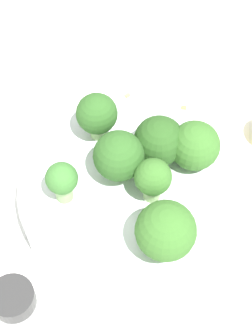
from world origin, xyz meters
TOP-DOWN VIEW (x-y plane):
  - ground_plane at (0.00, 0.00)m, footprint 3.00×3.00m
  - bowl at (0.00, 0.00)m, footprint 0.23×0.23m
  - broccoli_floret_0 at (-0.01, -0.01)m, footprint 0.05×0.05m
  - broccoli_floret_1 at (-0.06, 0.05)m, footprint 0.05×0.05m
  - broccoli_floret_2 at (-0.00, 0.03)m, footprint 0.04×0.04m
  - broccoli_floret_3 at (-0.05, -0.06)m, footprint 0.04×0.04m
  - broccoli_floret_4 at (-0.05, 0.02)m, footprint 0.05×0.05m
  - broccoli_floret_5 at (0.05, 0.06)m, footprint 0.06×0.06m
  - broccoli_floret_6 at (0.04, -0.05)m, footprint 0.03×0.03m
  - pepper_shaker at (0.16, -0.03)m, footprint 0.04×0.04m
  - almond_crumb_0 at (-0.15, 0.01)m, footprint 0.01×0.01m
  - almond_crumb_2 at (-0.14, -0.07)m, footprint 0.01×0.01m

SIDE VIEW (x-z plane):
  - ground_plane at x=0.00m, z-range 0.00..0.00m
  - almond_crumb_0 at x=-0.15m, z-range 0.00..0.01m
  - almond_crumb_2 at x=-0.14m, z-range 0.00..0.01m
  - bowl at x=0.00m, z-range 0.00..0.04m
  - pepper_shaker at x=0.16m, z-range 0.00..0.08m
  - broccoli_floret_1 at x=-0.06m, z-range 0.04..0.10m
  - broccoli_floret_4 at x=-0.05m, z-range 0.04..0.10m
  - broccoli_floret_6 at x=0.04m, z-range 0.05..0.10m
  - broccoli_floret_2 at x=0.00m, z-range 0.05..0.10m
  - broccoli_floret_3 at x=-0.05m, z-range 0.05..0.11m
  - broccoli_floret_0 at x=-0.01m, z-range 0.05..0.11m
  - broccoli_floret_5 at x=0.05m, z-range 0.05..0.11m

